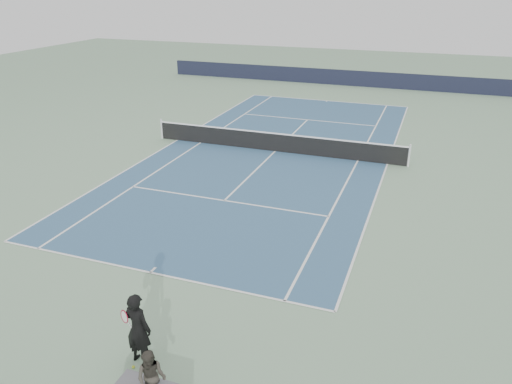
% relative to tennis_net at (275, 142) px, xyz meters
% --- Properties ---
extents(ground, '(80.00, 80.00, 0.00)m').
position_rel_tennis_net_xyz_m(ground, '(0.00, 0.00, -0.50)').
color(ground, gray).
extents(court_surface, '(10.97, 23.77, 0.01)m').
position_rel_tennis_net_xyz_m(court_surface, '(0.00, 0.00, -0.50)').
color(court_surface, '#325677').
rests_on(court_surface, ground).
extents(tennis_net, '(12.90, 0.10, 1.07)m').
position_rel_tennis_net_xyz_m(tennis_net, '(0.00, 0.00, 0.00)').
color(tennis_net, silver).
rests_on(tennis_net, ground).
extents(windscreen_far, '(30.00, 0.25, 1.20)m').
position_rel_tennis_net_xyz_m(windscreen_far, '(0.00, 17.88, 0.10)').
color(windscreen_far, black).
rests_on(windscreen_far, ground).
extents(tennis_player, '(0.81, 0.54, 1.78)m').
position_rel_tennis_net_xyz_m(tennis_player, '(1.73, -15.14, 0.39)').
color(tennis_player, black).
rests_on(tennis_player, ground).
extents(tennis_ball, '(0.07, 0.07, 0.07)m').
position_rel_tennis_net_xyz_m(tennis_ball, '(1.69, -15.40, -0.47)').
color(tennis_ball, '#D3E32E').
rests_on(tennis_ball, ground).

